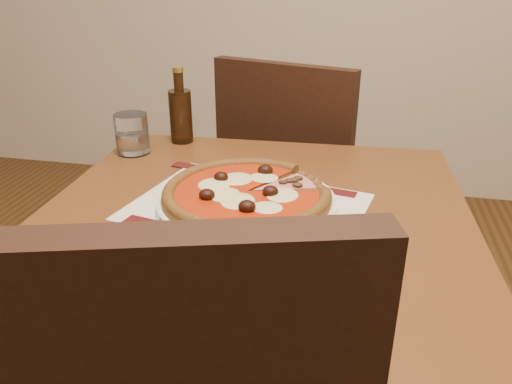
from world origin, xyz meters
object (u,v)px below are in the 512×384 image
(chair_far, at_px, (295,180))
(bottle, at_px, (181,113))
(table, at_px, (254,257))
(water_glass, at_px, (132,134))
(plate, at_px, (247,202))
(pizza, at_px, (247,193))

(chair_far, bearing_deg, bottle, 69.04)
(table, distance_m, water_glass, 0.45)
(chair_far, height_order, bottle, bottle)
(plate, height_order, water_glass, water_glass)
(table, bearing_deg, plate, 141.90)
(water_glass, bearing_deg, pizza, -34.66)
(table, xyz_separation_m, pizza, (-0.02, 0.01, 0.13))
(plate, bearing_deg, table, -38.10)
(table, xyz_separation_m, water_glass, (-0.35, 0.24, 0.15))
(plate, distance_m, bottle, 0.42)
(water_glass, height_order, bottle, bottle)
(bottle, bearing_deg, plate, -53.39)
(chair_far, distance_m, water_glass, 0.61)
(table, relative_size, plate, 2.48)
(chair_far, relative_size, bottle, 4.83)
(table, distance_m, chair_far, 0.69)
(water_glass, relative_size, bottle, 0.51)
(table, relative_size, bottle, 4.38)
(chair_far, distance_m, bottle, 0.51)
(plate, bearing_deg, bottle, 126.61)
(chair_far, bearing_deg, table, 108.05)
(pizza, relative_size, bottle, 1.66)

